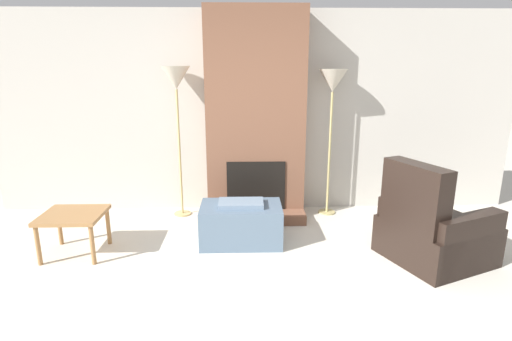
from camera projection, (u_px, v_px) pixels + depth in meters
The scene contains 7 objects.
wall_back at pixel (255, 113), 5.25m from camera, with size 6.90×0.06×2.60m, color #BCB7AD.
fireplace at pixel (256, 119), 5.02m from camera, with size 1.23×0.69×2.60m.
ottoman at pixel (241, 223), 4.41m from camera, with size 0.89×0.55×0.48m.
armchair at pixel (431, 232), 3.98m from camera, with size 1.16×1.13×1.03m.
side_table at pixel (73, 219), 4.09m from camera, with size 0.61×0.55×0.45m.
floor_lamp_left at pixel (176, 84), 4.86m from camera, with size 0.35×0.35×1.91m.
floor_lamp_right at pixel (333, 87), 4.93m from camera, with size 0.35×0.35×1.87m.
Camera 1 is at (-0.14, -2.41, 1.92)m, focal length 28.00 mm.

